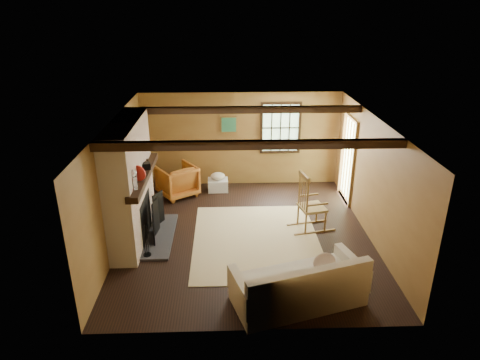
{
  "coord_description": "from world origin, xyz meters",
  "views": [
    {
      "loc": [
        -0.39,
        -7.65,
        4.41
      ],
      "look_at": [
        -0.1,
        0.4,
        1.06
      ],
      "focal_mm": 32.0,
      "sensor_mm": 36.0,
      "label": 1
    }
  ],
  "objects_px": {
    "laundry_basket": "(218,185)",
    "armchair": "(177,181)",
    "sofa": "(300,288)",
    "rocking_chair": "(310,206)",
    "fireplace": "(131,188)"
  },
  "relations": [
    {
      "from": "rocking_chair",
      "to": "sofa",
      "type": "distance_m",
      "value": 2.5
    },
    {
      "from": "sofa",
      "to": "laundry_basket",
      "type": "xyz_separation_m",
      "value": [
        -1.34,
        4.46,
        -0.15
      ]
    },
    {
      "from": "laundry_basket",
      "to": "armchair",
      "type": "bearing_deg",
      "value": -165.83
    },
    {
      "from": "laundry_basket",
      "to": "armchair",
      "type": "distance_m",
      "value": 1.05
    },
    {
      "from": "sofa",
      "to": "rocking_chair",
      "type": "bearing_deg",
      "value": 59.15
    },
    {
      "from": "rocking_chair",
      "to": "sofa",
      "type": "bearing_deg",
      "value": 153.75
    },
    {
      "from": "rocking_chair",
      "to": "laundry_basket",
      "type": "relative_size",
      "value": 2.51
    },
    {
      "from": "sofa",
      "to": "armchair",
      "type": "xyz_separation_m",
      "value": [
        -2.33,
        4.21,
        0.09
      ]
    },
    {
      "from": "fireplace",
      "to": "laundry_basket",
      "type": "distance_m",
      "value": 2.97
    },
    {
      "from": "rocking_chair",
      "to": "laundry_basket",
      "type": "height_order",
      "value": "rocking_chair"
    },
    {
      "from": "rocking_chair",
      "to": "sofa",
      "type": "relative_size",
      "value": 0.56
    },
    {
      "from": "sofa",
      "to": "armchair",
      "type": "bearing_deg",
      "value": 102.05
    },
    {
      "from": "rocking_chair",
      "to": "sofa",
      "type": "height_order",
      "value": "rocking_chair"
    },
    {
      "from": "laundry_basket",
      "to": "armchair",
      "type": "xyz_separation_m",
      "value": [
        -0.99,
        -0.25,
        0.24
      ]
    },
    {
      "from": "sofa",
      "to": "fireplace",
      "type": "bearing_deg",
      "value": 126.94
    }
  ]
}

